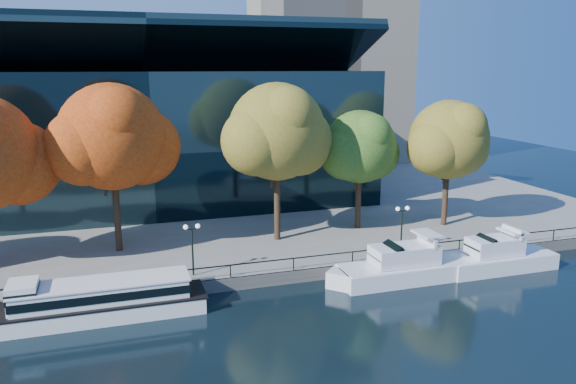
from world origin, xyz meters
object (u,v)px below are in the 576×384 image
object	(u,v)px
tour_boat	(89,300)
lamp_2	(402,219)
cruiser_near	(404,266)
tree_5	(450,141)
tree_3	(279,134)
cruiser_far	(494,257)
lamp_1	(192,238)
tree_2	(114,139)
tree_4	(361,148)

from	to	relation	value
tour_boat	lamp_2	world-z (taller)	lamp_2
cruiser_near	tree_5	world-z (taller)	tree_5
tree_3	cruiser_far	bearing A→B (deg)	-34.66
cruiser_near	tree_5	xyz separation A→B (m)	(10.10, 9.80, 8.23)
cruiser_far	tree_3	size ratio (longest dim) A/B	0.77
cruiser_near	tree_5	size ratio (longest dim) A/B	1.04
tour_boat	cruiser_far	size ratio (longest dim) A/B	1.46
tree_3	lamp_1	bearing A→B (deg)	-142.94
cruiser_near	tree_2	xyz separation A→B (m)	(-21.04, 11.40, 9.48)
tree_3	tree_5	xyz separation A→B (m)	(17.24, -0.48, -1.31)
tree_3	tree_4	size ratio (longest dim) A/B	1.24
tree_5	lamp_2	distance (m)	11.81
cruiser_near	lamp_2	xyz separation A→B (m)	(1.64, 3.58, 2.82)
cruiser_far	tree_2	world-z (taller)	tree_2
tree_5	lamp_1	size ratio (longest dim) A/B	3.08
tour_boat	tree_5	distance (m)	35.77
cruiser_near	tree_5	bearing A→B (deg)	44.16
cruiser_near	tree_4	world-z (taller)	tree_4
cruiser_far	lamp_2	bearing A→B (deg)	149.27
tree_2	tree_5	size ratio (longest dim) A/B	1.15
cruiser_far	lamp_2	world-z (taller)	lamp_2
tree_2	tree_3	xyz separation A→B (m)	(13.90, -1.12, 0.06)
cruiser_near	cruiser_far	bearing A→B (deg)	-2.02
lamp_1	cruiser_far	bearing A→B (deg)	-9.09
tree_2	tree_5	world-z (taller)	tree_2
tour_boat	cruiser_near	bearing A→B (deg)	-0.87
cruiser_far	tree_5	xyz separation A→B (m)	(1.95, 10.09, 8.26)
cruiser_near	tree_3	bearing A→B (deg)	124.79
tree_4	tree_5	world-z (taller)	tree_5
lamp_1	tree_2	bearing A→B (deg)	122.69
tour_boat	lamp_2	xyz separation A→B (m)	(25.08, 3.22, 2.69)
tree_4	tree_2	bearing A→B (deg)	-179.60
tree_3	lamp_2	distance (m)	12.93
tour_boat	tree_2	distance (m)	14.67
tree_2	lamp_1	distance (m)	11.43
cruiser_far	lamp_1	world-z (taller)	lamp_1
tree_5	lamp_1	bearing A→B (deg)	-166.59
lamp_1	lamp_2	world-z (taller)	same
tour_boat	cruiser_far	bearing A→B (deg)	-1.17
cruiser_near	lamp_1	distance (m)	16.66
tree_4	lamp_2	bearing A→B (deg)	-88.63
cruiser_near	lamp_1	bearing A→B (deg)	167.41
cruiser_far	lamp_1	bearing A→B (deg)	170.91
tree_2	tree_3	world-z (taller)	tree_2
tour_boat	tree_3	xyz separation A→B (m)	(16.29, 9.92, 9.41)
tree_3	tour_boat	bearing A→B (deg)	-148.66
cruiser_far	tree_2	xyz separation A→B (m)	(-29.18, 11.69, 9.50)
tour_boat	tree_2	bearing A→B (deg)	77.75
tour_boat	tree_4	world-z (taller)	tree_4
tour_boat	lamp_1	size ratio (longest dim) A/B	3.96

